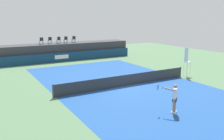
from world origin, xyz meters
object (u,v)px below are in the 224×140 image
spectator_chair_far_left (41,40)px  umpire_chair (187,60)px  spectator_chair_far_right (74,39)px  net_post_far (180,72)px  spectator_chair_left (50,40)px  tennis_player (174,98)px  spectator_chair_center (59,40)px  tennis_ball (150,79)px  spectator_chair_right (66,39)px  net_post_near (53,91)px

spectator_chair_far_left → umpire_chair: (10.03, -15.22, -1.11)m
spectator_chair_far_right → net_post_far: bearing=-72.4°
spectator_chair_left → tennis_player: 21.77m
spectator_chair_far_left → net_post_far: spectator_chair_far_left is taller
spectator_chair_center → tennis_player: spectator_chair_center is taller
spectator_chair_far_left → tennis_ball: spectator_chair_far_left is taller
net_post_far → spectator_chair_right: bearing=111.6°
tennis_ball → net_post_near: bearing=-176.0°
net_post_far → tennis_ball: (-3.19, 0.64, -0.46)m
umpire_chair → tennis_player: bearing=-140.6°
spectator_chair_left → tennis_player: (1.21, -21.66, -1.73)m
spectator_chair_center → tennis_player: (0.07, -21.56, -1.73)m
tennis_player → tennis_ball: bearing=61.6°
tennis_ball → spectator_chair_right: bearing=101.0°
spectator_chair_left → spectator_chair_far_right: (3.29, -0.04, 0.00)m
tennis_ball → spectator_chair_left: bearing=108.7°
umpire_chair → net_post_near: umpire_chair is taller
spectator_chair_right → tennis_player: (-0.92, -21.56, -1.73)m
spectator_chair_far_left → spectator_chair_left: 1.15m
net_post_far → tennis_ball: 3.29m
tennis_player → spectator_chair_far_left: bearing=96.2°
tennis_ball → spectator_chair_center: bearing=104.7°
umpire_chair → tennis_ball: size_ratio=40.59×
spectator_chair_far_right → tennis_ball: (1.67, -14.66, -2.66)m
spectator_chair_far_right → umpire_chair: (5.60, -15.31, -1.11)m
spectator_chair_left → spectator_chair_center: same height
spectator_chair_right → net_post_far: (6.03, -15.24, -2.19)m
spectator_chair_left → net_post_far: size_ratio=0.89×
spectator_chair_center → spectator_chair_right: (0.99, -0.00, 0.00)m
spectator_chair_left → spectator_chair_center: (1.14, -0.10, 0.00)m
spectator_chair_center → spectator_chair_far_right: size_ratio=1.00×
net_post_near → tennis_player: 8.35m
spectator_chair_far_left → umpire_chair: spectator_chair_far_left is taller
umpire_chair → tennis_ball: umpire_chair is taller
spectator_chair_left → spectator_chair_far_right: size_ratio=1.00×
tennis_player → spectator_chair_center: bearing=90.2°
spectator_chair_center → spectator_chair_far_right: bearing=1.6°
spectator_chair_left → tennis_ball: size_ratio=13.06×
spectator_chair_left → umpire_chair: bearing=-59.9°
umpire_chair → net_post_near: size_ratio=2.76×
spectator_chair_center → tennis_ball: size_ratio=13.06×
tennis_player → spectator_chair_far_right: bearing=84.5°
net_post_far → spectator_chair_far_left: bearing=121.4°
spectator_chair_center → net_post_near: bearing=-109.4°
spectator_chair_left → net_post_near: 16.07m
spectator_chair_right → spectator_chair_left: bearing=177.2°
net_post_near → tennis_ball: net_post_near is taller
spectator_chair_center → net_post_near: size_ratio=0.89×
tennis_player → spectator_chair_left: bearing=93.2°
umpire_chair → spectator_chair_left: bearing=120.1°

